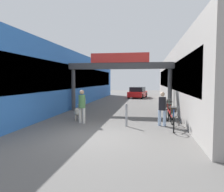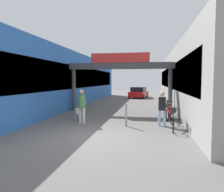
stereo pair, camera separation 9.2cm
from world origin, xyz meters
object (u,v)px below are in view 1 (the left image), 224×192
bicycle_blue_nearest (174,120)px  bicycle_red_second (169,114)px  bicycle_green_third (170,111)px  pedestrian_with_dog (82,104)px  cafe_chair_aluminium_nearer (82,104)px  dog_on_leash (77,113)px  parked_car_red (138,93)px  bollard_post_metal (126,115)px  pedestrian_companion (162,107)px  bicycle_silver_farthest (169,108)px

bicycle_blue_nearest → bicycle_red_second: bearing=91.4°
bicycle_green_third → pedestrian_with_dog: bearing=-153.8°
bicycle_red_second → cafe_chair_aluminium_nearer: 6.39m
dog_on_leash → parked_car_red: parked_car_red is taller
dog_on_leash → cafe_chair_aluminium_nearer: bearing=102.1°
cafe_chair_aluminium_nearer → bollard_post_metal: bearing=-51.9°
bicycle_red_second → parked_car_red: parked_car_red is taller
parked_car_red → pedestrian_companion: bearing=-83.4°
dog_on_leash → bicycle_blue_nearest: 5.18m
pedestrian_companion → bicycle_green_third: 2.32m
cafe_chair_aluminium_nearer → pedestrian_with_dog: bearing=-73.1°
pedestrian_with_dog → bicycle_blue_nearest: size_ratio=0.99×
bicycle_green_third → pedestrian_companion: bearing=-104.7°
bicycle_blue_nearest → bicycle_green_third: size_ratio=1.00×
pedestrian_with_dog → bicycle_green_third: pedestrian_with_dog is taller
dog_on_leash → bollard_post_metal: size_ratio=0.81×
dog_on_leash → bicycle_green_third: bearing=14.5°
bicycle_green_third → dog_on_leash: bearing=-165.5°
bicycle_red_second → cafe_chair_aluminium_nearer: bearing=150.5°
pedestrian_with_dog → bicycle_blue_nearest: pedestrian_with_dog is taller
dog_on_leash → cafe_chair_aluminium_nearer: size_ratio=0.98×
pedestrian_companion → bicycle_red_second: bearing=66.3°
bicycle_silver_farthest → bicycle_red_second: bearing=-95.0°
dog_on_leash → bicycle_silver_farthest: (5.10, 2.61, 0.05)m
dog_on_leash → pedestrian_companion: bearing=-11.3°
cafe_chair_aluminium_nearer → pedestrian_companion: bearing=-38.4°
bicycle_silver_farthest → bollard_post_metal: (-2.28, -3.88, 0.11)m
pedestrian_with_dog → dog_on_leash: 1.20m
parked_car_red → cafe_chair_aluminium_nearer: bearing=-104.3°
pedestrian_companion → bicycle_silver_farthest: bearing=79.7°
pedestrian_with_dog → bicycle_green_third: 5.02m
bicycle_green_third → bicycle_silver_farthest: (0.06, 1.30, 0.00)m
bicycle_green_third → bicycle_red_second: bearing=-97.5°
bicycle_red_second → bicycle_blue_nearest: bearing=-88.6°
bicycle_silver_farthest → parked_car_red: parked_car_red is taller
bicycle_green_third → bicycle_blue_nearest: bearing=-92.5°
dog_on_leash → parked_car_red: 16.03m
bicycle_blue_nearest → cafe_chair_aluminium_nearer: bicycle_blue_nearest is taller
pedestrian_with_dog → bicycle_red_second: bearing=12.3°
bicycle_green_third → cafe_chair_aluminium_nearer: bearing=161.8°
pedestrian_with_dog → bicycle_silver_farthest: (4.54, 3.51, -0.52)m
bollard_post_metal → bicycle_silver_farthest: bearing=59.6°
bollard_post_metal → parked_car_red: bearing=90.9°
bicycle_red_second → bicycle_silver_farthest: bearing=85.0°
pedestrian_with_dog → parked_car_red: bearing=83.2°
pedestrian_with_dog → parked_car_red: size_ratio=0.40×
pedestrian_companion → bicycle_silver_farthest: 3.59m
pedestrian_companion → bicycle_green_third: pedestrian_companion is taller
bollard_post_metal → cafe_chair_aluminium_nearer: size_ratio=1.20×
dog_on_leash → bollard_post_metal: 3.10m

